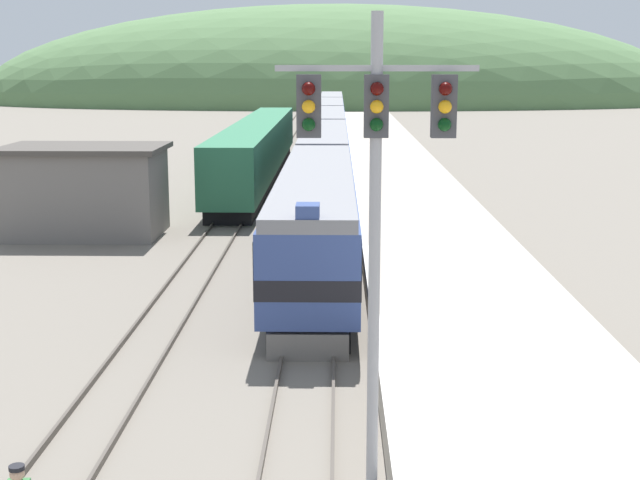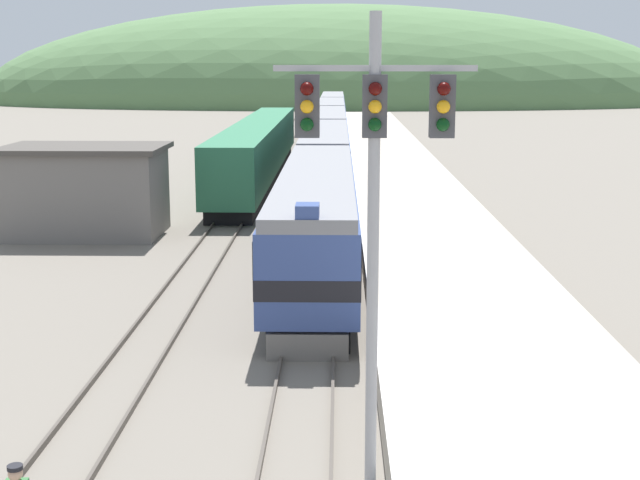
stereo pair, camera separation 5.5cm
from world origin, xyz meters
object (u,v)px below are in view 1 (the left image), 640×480
at_px(siding_train, 258,149).
at_px(carriage_fifth, 331,108).
at_px(carriage_fourth, 330,118).
at_px(carriage_second, 325,159).
at_px(express_train_lead_car, 316,218).
at_px(carriage_third, 328,133).
at_px(signal_mast_main, 375,181).

bearing_deg(siding_train, carriage_fifth, 84.98).
relative_size(carriage_fourth, siding_train, 0.51).
xyz_separation_m(carriage_second, carriage_fifth, (0.00, 60.32, 0.00)).
relative_size(carriage_second, carriage_fifth, 1.00).
bearing_deg(carriage_fifth, carriage_second, -90.00).
relative_size(express_train_lead_car, siding_train, 0.56).
xyz_separation_m(carriage_second, siding_train, (-4.71, 6.75, -0.10)).
bearing_deg(siding_train, carriage_second, -55.11).
xyz_separation_m(carriage_third, signal_mast_main, (1.43, -60.56, 3.98)).
xyz_separation_m(carriage_fifth, signal_mast_main, (1.43, -100.77, 3.98)).
bearing_deg(express_train_lead_car, carriage_fifth, 90.00).
bearing_deg(siding_train, signal_mast_main, -82.59).
distance_m(express_train_lead_car, carriage_fourth, 61.63).
relative_size(carriage_second, carriage_fourth, 1.00).
bearing_deg(carriage_fourth, carriage_third, -90.00).
xyz_separation_m(carriage_second, carriage_third, (0.00, 20.11, 0.00)).
xyz_separation_m(express_train_lead_car, carriage_fourth, (0.00, 61.63, -0.01)).
bearing_deg(signal_mast_main, carriage_second, 92.02).
height_order(carriage_second, carriage_fifth, same).
distance_m(express_train_lead_car, siding_train, 28.56).
distance_m(express_train_lead_car, carriage_third, 41.53).
relative_size(express_train_lead_car, signal_mast_main, 2.41).
height_order(carriage_fourth, carriage_fifth, same).
xyz_separation_m(express_train_lead_car, carriage_second, (0.00, 21.42, -0.01)).
bearing_deg(express_train_lead_car, signal_mast_main, -85.71).
bearing_deg(express_train_lead_car, carriage_fourth, 90.00).
distance_m(carriage_second, carriage_fifth, 60.32).
bearing_deg(carriage_fifth, carriage_fourth, -90.00).
relative_size(siding_train, signal_mast_main, 4.27).
relative_size(express_train_lead_car, carriage_third, 1.11).
height_order(express_train_lead_car, signal_mast_main, signal_mast_main).
xyz_separation_m(carriage_third, carriage_fifth, (0.00, 40.21, 0.00)).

